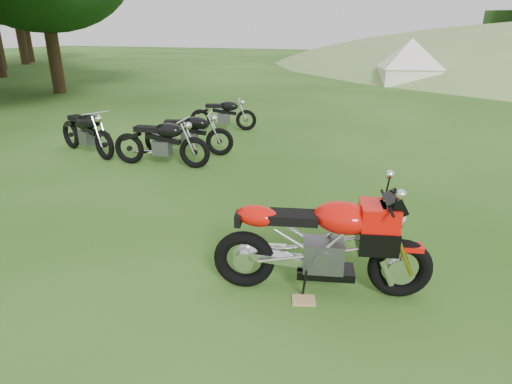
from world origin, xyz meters
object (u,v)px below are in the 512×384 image
at_px(vintage_moto_c, 161,141).
at_px(tent_left, 410,61).
at_px(sport_motorcycle, 322,236).
at_px(vintage_moto_a, 86,131).
at_px(vintage_moto_d, 223,113).
at_px(plywood_board, 304,300).
at_px(vintage_moto_b, 188,133).

height_order(vintage_moto_c, tent_left, tent_left).
height_order(sport_motorcycle, vintage_moto_a, sport_motorcycle).
relative_size(vintage_moto_c, vintage_moto_d, 1.13).
relative_size(plywood_board, vintage_moto_d, 0.13).
distance_m(sport_motorcycle, plywood_board, 0.73).
distance_m(plywood_board, vintage_moto_b, 6.20).
height_order(plywood_board, vintage_moto_d, vintage_moto_d).
distance_m(vintage_moto_b, tent_left, 16.99).
height_order(vintage_moto_b, vintage_moto_c, vintage_moto_c).
bearing_deg(sport_motorcycle, vintage_moto_a, 136.04).
distance_m(sport_motorcycle, vintage_moto_d, 8.43).
bearing_deg(tent_left, vintage_moto_d, -121.88).
distance_m(vintage_moto_a, vintage_moto_d, 3.97).
bearing_deg(vintage_moto_a, tent_left, 89.62).
xyz_separation_m(vintage_moto_a, vintage_moto_b, (2.28, 0.79, -0.03)).
distance_m(sport_motorcycle, tent_left, 20.89).
relative_size(sport_motorcycle, vintage_moto_a, 1.07).
relative_size(vintage_moto_a, vintage_moto_c, 1.01).
xyz_separation_m(sport_motorcycle, vintage_moto_a, (-6.43, 3.62, -0.12)).
bearing_deg(vintage_moto_c, sport_motorcycle, -47.19).
bearing_deg(plywood_board, vintage_moto_b, 130.87).
xyz_separation_m(plywood_board, vintage_moto_c, (-4.16, 3.70, 0.55)).
bearing_deg(vintage_moto_c, plywood_board, -50.01).
relative_size(vintage_moto_d, tent_left, 0.66).
bearing_deg(tent_left, vintage_moto_a, -124.15).
height_order(sport_motorcycle, vintage_moto_b, sport_motorcycle).
xyz_separation_m(vintage_moto_a, tent_left, (6.38, 17.26, 0.66)).
bearing_deg(sport_motorcycle, tent_left, 75.54).
height_order(vintage_moto_b, vintage_moto_d, vintage_moto_b).
height_order(vintage_moto_c, vintage_moto_d, vintage_moto_c).
height_order(vintage_moto_d, tent_left, tent_left).
height_order(plywood_board, vintage_moto_a, vintage_moto_a).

